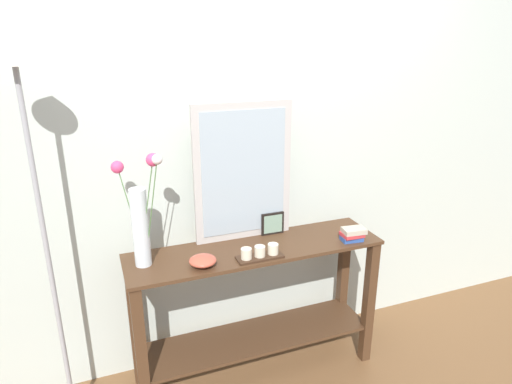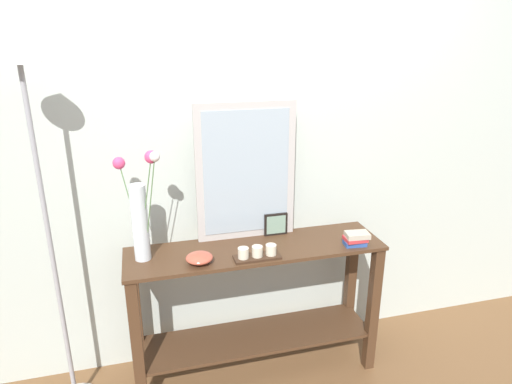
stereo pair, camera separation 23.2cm
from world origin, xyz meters
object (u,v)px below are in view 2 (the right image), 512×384
object	(u,v)px
picture_frame_small	(276,224)
decorative_bowl	(199,258)
console_table	(256,297)
floor_lamp	(40,181)
mirror_leaning	(246,172)
book_stack	(356,239)
tall_vase_left	(140,212)
candle_tray	(257,253)

from	to	relation	value
picture_frame_small	decorative_bowl	world-z (taller)	picture_frame_small
console_table	floor_lamp	size ratio (longest dim) A/B	0.74
decorative_bowl	floor_lamp	world-z (taller)	floor_lamp
mirror_leaning	floor_lamp	bearing A→B (deg)	-171.84
book_stack	tall_vase_left	bearing A→B (deg)	173.12
decorative_bowl	floor_lamp	distance (m)	0.83
console_table	tall_vase_left	distance (m)	0.82
mirror_leaning	floor_lamp	distance (m)	1.02
console_table	tall_vase_left	bearing A→B (deg)	177.81
candle_tray	picture_frame_small	world-z (taller)	picture_frame_small
console_table	candle_tray	distance (m)	0.36
mirror_leaning	picture_frame_small	world-z (taller)	mirror_leaning
picture_frame_small	book_stack	world-z (taller)	picture_frame_small
tall_vase_left	candle_tray	bearing A→B (deg)	-14.35
decorative_bowl	mirror_leaning	bearing A→B (deg)	39.34
console_table	mirror_leaning	distance (m)	0.71
tall_vase_left	console_table	bearing A→B (deg)	-2.19
tall_vase_left	candle_tray	world-z (taller)	tall_vase_left
mirror_leaning	decorative_bowl	world-z (taller)	mirror_leaning
console_table	decorative_bowl	world-z (taller)	decorative_bowl
mirror_leaning	candle_tray	world-z (taller)	mirror_leaning
console_table	book_stack	distance (m)	0.65
candle_tray	picture_frame_small	distance (m)	0.31
console_table	mirror_leaning	size ratio (longest dim) A/B	1.83
mirror_leaning	console_table	bearing A→B (deg)	-84.20
console_table	book_stack	size ratio (longest dim) A/B	10.10
decorative_bowl	book_stack	bearing A→B (deg)	-1.02
tall_vase_left	book_stack	distance (m)	1.16
candle_tray	decorative_bowl	bearing A→B (deg)	175.34
mirror_leaning	tall_vase_left	bearing A→B (deg)	-167.24
candle_tray	mirror_leaning	bearing A→B (deg)	87.84
floor_lamp	tall_vase_left	bearing A→B (deg)	1.80
tall_vase_left	book_stack	size ratio (longest dim) A/B	4.17
tall_vase_left	decorative_bowl	size ratio (longest dim) A/B	4.21
decorative_bowl	console_table	bearing A→B (deg)	16.93
mirror_leaning	floor_lamp	world-z (taller)	floor_lamp
console_table	candle_tray	bearing A→B (deg)	-101.99
mirror_leaning	floor_lamp	xyz separation A→B (m)	(-1.00, -0.14, 0.08)
candle_tray	decorative_bowl	world-z (taller)	candle_tray
tall_vase_left	floor_lamp	xyz separation A→B (m)	(-0.43, -0.01, 0.20)
picture_frame_small	console_table	bearing A→B (deg)	-139.93
console_table	candle_tray	size ratio (longest dim) A/B	5.76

